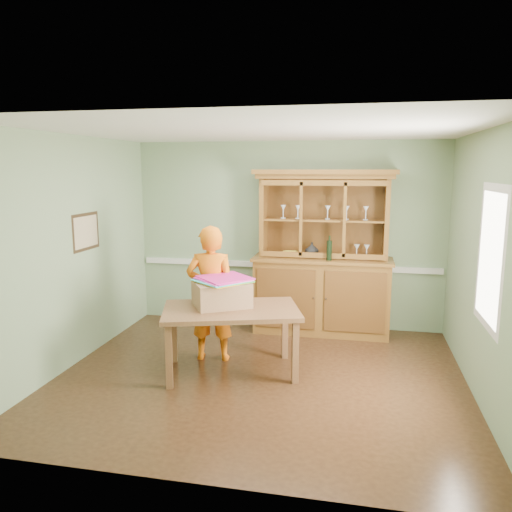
% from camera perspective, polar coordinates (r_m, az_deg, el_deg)
% --- Properties ---
extents(floor, '(4.50, 4.50, 0.00)m').
position_cam_1_polar(floor, '(5.78, 0.49, -13.60)').
color(floor, '#4A2D17').
rests_on(floor, ground).
extents(ceiling, '(4.50, 4.50, 0.00)m').
position_cam_1_polar(ceiling, '(5.31, 0.53, 14.17)').
color(ceiling, white).
rests_on(ceiling, wall_back).
extents(wall_back, '(4.50, 0.00, 4.50)m').
position_cam_1_polar(wall_back, '(7.33, 3.55, 2.42)').
color(wall_back, gray).
rests_on(wall_back, floor).
extents(wall_left, '(0.00, 4.00, 4.00)m').
position_cam_1_polar(wall_left, '(6.22, -20.28, 0.45)').
color(wall_left, gray).
rests_on(wall_left, floor).
extents(wall_right, '(0.00, 4.00, 4.00)m').
position_cam_1_polar(wall_right, '(5.42, 24.53, -1.15)').
color(wall_right, gray).
rests_on(wall_right, floor).
extents(wall_front, '(4.50, 0.00, 4.50)m').
position_cam_1_polar(wall_front, '(3.49, -5.93, -6.06)').
color(wall_front, gray).
rests_on(wall_front, floor).
extents(chair_rail, '(4.41, 0.05, 0.08)m').
position_cam_1_polar(chair_rail, '(7.38, 3.49, -1.07)').
color(chair_rail, silver).
rests_on(chair_rail, wall_back).
extents(framed_map, '(0.03, 0.60, 0.46)m').
position_cam_1_polar(framed_map, '(6.43, -18.82, 2.64)').
color(framed_map, '#352615').
rests_on(framed_map, wall_left).
extents(window_panel, '(0.03, 0.96, 1.36)m').
position_cam_1_polar(window_panel, '(5.11, 25.15, -0.13)').
color(window_panel, silver).
rests_on(window_panel, wall_right).
extents(china_hutch, '(1.95, 0.65, 2.30)m').
position_cam_1_polar(china_hutch, '(7.11, 7.54, -2.34)').
color(china_hutch, brown).
rests_on(china_hutch, floor).
extents(dining_table, '(1.71, 1.31, 0.76)m').
position_cam_1_polar(dining_table, '(5.68, -2.87, -6.86)').
color(dining_table, brown).
rests_on(dining_table, floor).
extents(cardboard_box, '(0.77, 0.72, 0.28)m').
position_cam_1_polar(cardboard_box, '(5.73, -3.95, -4.33)').
color(cardboard_box, '#90684A').
rests_on(cardboard_box, dining_table).
extents(kite_stack, '(0.72, 0.72, 0.05)m').
position_cam_1_polar(kite_stack, '(5.69, -3.84, -2.72)').
color(kite_stack, '#FFA820').
rests_on(kite_stack, cardboard_box).
extents(person, '(0.65, 0.47, 1.65)m').
position_cam_1_polar(person, '(6.05, -5.14, -4.28)').
color(person, orange).
rests_on(person, floor).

